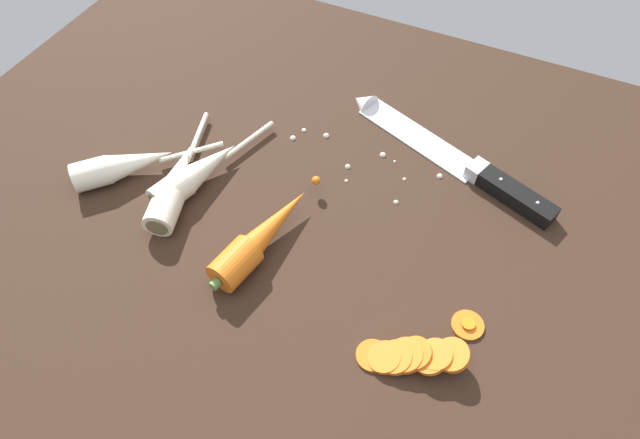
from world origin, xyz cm
name	(u,v)px	position (x,y,z in cm)	size (l,w,h in cm)	color
ground_plane	(326,224)	(0.00, 0.00, -2.00)	(120.00, 90.00, 4.00)	#332116
chefs_knife	(442,151)	(10.33, 17.10, 0.65)	(33.74, 15.12, 4.18)	silver
whole_carrot	(261,237)	(-5.25, -8.02, 2.10)	(7.22, 20.45, 4.20)	orange
parsnip_front	(175,185)	(-19.80, -5.35, 1.98)	(8.44, 21.68, 4.00)	silver
parsnip_mid_left	(124,166)	(-28.07, -5.46, 1.98)	(15.81, 16.51, 4.00)	silver
parsnip_mid_right	(197,173)	(-18.23, -2.39, 1.98)	(8.31, 21.02, 4.00)	silver
carrot_slice_stack	(411,356)	(16.62, -14.21, 1.20)	(11.69, 6.71, 3.75)	orange
carrot_slice_stray_near	(468,324)	(21.22, -7.51, 0.36)	(3.75, 3.75, 0.70)	orange
mince_crumbs	(354,153)	(-0.99, 11.44, 0.40)	(22.70, 8.16, 0.89)	silver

